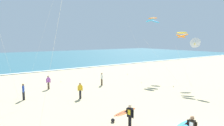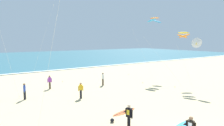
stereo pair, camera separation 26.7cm
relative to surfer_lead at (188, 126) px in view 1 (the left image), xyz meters
The scene contains 12 objects.
ocean_water 59.24m from the surfer_lead, 90.04° to the left, with size 160.00×60.00×0.08m, color #336B7A.
shoreline_foam 29.55m from the surfer_lead, 90.09° to the left, with size 160.00×0.81×0.01m, color white.
surfer_lead is the anchor object (origin of this frame).
surfer_trailing 3.63m from the surfer_lead, 115.81° to the left, with size 2.33×1.18×1.71m.
kite_delta_ivory_low 13.36m from the surfer_lead, 31.92° to the left, with size 1.10×2.75×5.98m.
kite_arc_golden_distant 15.64m from the surfer_lead, 38.08° to the left, with size 4.67×4.91×6.66m.
kite_arc_amber_close 20.47m from the surfer_lead, 50.07° to the left, with size 3.24×5.04×8.97m.
bystander_blue_top 14.86m from the surfer_lead, 113.55° to the left, with size 0.26×0.48×1.59m.
bystander_yellow_top 11.05m from the surfer_lead, 96.69° to the left, with size 0.48×0.28×1.59m.
bystander_purple_top 16.58m from the surfer_lead, 99.70° to the left, with size 0.49×0.26×1.59m.
bystander_white_top 14.88m from the surfer_lead, 77.11° to the left, with size 0.22×0.50×1.59m.
beach_ball 5.10m from the surfer_lead, 110.29° to the left, with size 0.28×0.28×0.28m, color black.
Camera 1 is at (-9.00, -5.50, 5.74)m, focal length 30.91 mm.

